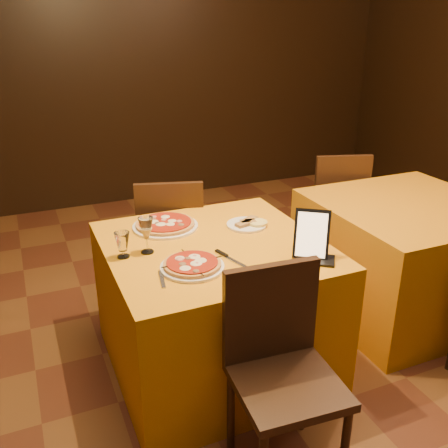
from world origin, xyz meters
name	(u,v)px	position (x,y,z in m)	size (l,w,h in m)	color
floor	(287,419)	(0.00, 0.00, -0.01)	(6.00, 7.00, 0.01)	#5E2D19
wall_back	(116,66)	(0.00, 3.50, 1.40)	(6.00, 0.01, 2.80)	black
main_table	(214,306)	(-0.17, 0.55, 0.38)	(1.10, 1.10, 0.75)	orange
side_table	(404,257)	(1.22, 0.62, 0.38)	(1.10, 1.10, 0.75)	#C1760C
chair_main_near	(288,384)	(-0.17, -0.25, 0.46)	(0.39, 0.39, 0.91)	black
chair_main_far	(171,239)	(-0.17, 1.33, 0.46)	(0.36, 0.36, 0.91)	black
chair_side_far	(332,205)	(1.22, 1.45, 0.46)	(0.47, 0.47, 0.91)	black
pizza_near	(192,265)	(-0.36, 0.33, 0.77)	(0.30, 0.30, 0.03)	white
pizza_far	(165,225)	(-0.33, 0.86, 0.77)	(0.37, 0.37, 0.03)	white
cutlet_dish	(247,224)	(0.09, 0.70, 0.76)	(0.23, 0.23, 0.03)	white
wine_glass	(146,235)	(-0.51, 0.58, 0.84)	(0.07, 0.07, 0.19)	#F3D98A
water_glass	(123,245)	(-0.63, 0.58, 0.81)	(0.06, 0.06, 0.13)	white
tablet	(312,234)	(0.21, 0.22, 0.87)	(0.17, 0.01, 0.24)	black
knife	(233,260)	(-0.16, 0.33, 0.75)	(0.25, 0.02, 0.01)	silver
fork_near	(162,279)	(-0.53, 0.28, 0.75)	(0.16, 0.02, 0.01)	#B5B6BD
fork_far	(179,221)	(-0.24, 0.91, 0.75)	(0.18, 0.02, 0.01)	silver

